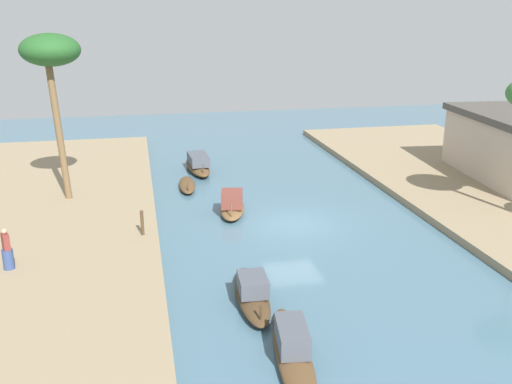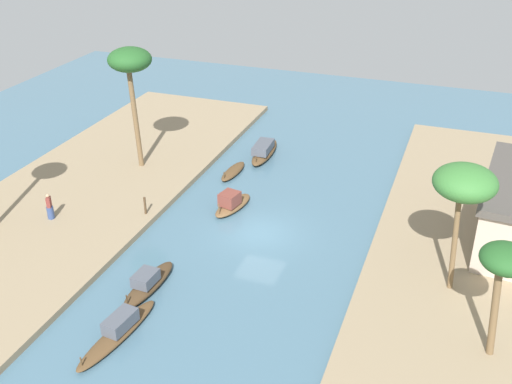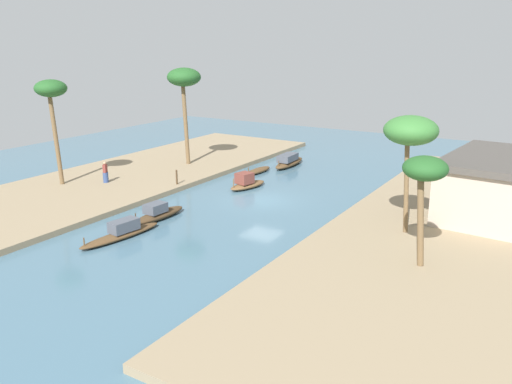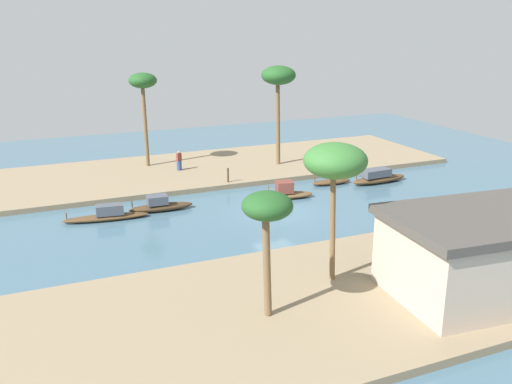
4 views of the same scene
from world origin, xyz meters
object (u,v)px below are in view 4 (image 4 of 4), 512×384
object	(u,v)px
sampan_with_red_awning	(160,205)
palm_tree_left_far	(143,85)
palm_tree_left_near	(278,78)
palm_tree_right_short	(335,162)
sampan_foreground	(331,182)
riverside_building	(491,252)
mooring_post	(228,175)
sampan_midstream	(378,177)
sampan_upstream_small	(287,192)
person_on_near_bank	(179,162)
palm_tree_right_tall	(267,211)
sampan_downstream_large	(107,215)

from	to	relation	value
sampan_with_red_awning	palm_tree_left_far	size ratio (longest dim) A/B	0.56
palm_tree_left_near	palm_tree_right_short	world-z (taller)	palm_tree_left_near
sampan_foreground	riverside_building	distance (m)	19.07
palm_tree_right_short	mooring_post	bearing A→B (deg)	-94.49
palm_tree_left_near	sampan_midstream	bearing A→B (deg)	124.73
sampan_upstream_small	palm_tree_left_near	world-z (taller)	palm_tree_left_near
palm_tree_left_near	person_on_near_bank	bearing A→B (deg)	-7.91
sampan_midstream	person_on_near_bank	xyz separation A→B (m)	(13.33, -8.46, 0.57)
sampan_with_red_awning	person_on_near_bank	bearing A→B (deg)	-110.90
sampan_foreground	palm_tree_left_far	size ratio (longest dim) A/B	0.43
sampan_with_red_awning	palm_tree_left_far	xyz separation A→B (m)	(-1.72, -11.06, 6.65)
sampan_with_red_awning	palm_tree_right_short	xyz separation A→B (m)	(-4.72, 13.79, 5.58)
person_on_near_bank	riverside_building	world-z (taller)	riverside_building
palm_tree_right_tall	palm_tree_right_short	xyz separation A→B (m)	(-4.17, -1.89, 1.11)
sampan_downstream_large	sampan_upstream_small	distance (m)	12.39
sampan_midstream	palm_tree_left_near	bearing A→B (deg)	-58.36
sampan_foreground	riverside_building	size ratio (longest dim) A/B	0.34
person_on_near_bank	palm_tree_left_far	xyz separation A→B (m)	(1.99, -2.67, 6.02)
sampan_downstream_large	sampan_midstream	size ratio (longest dim) A/B	1.09
person_on_near_bank	palm_tree_left_near	size ratio (longest dim) A/B	0.20
mooring_post	palm_tree_right_tall	world-z (taller)	palm_tree_right_tall
person_on_near_bank	palm_tree_left_near	distance (m)	10.56
sampan_midstream	palm_tree_right_tall	distance (m)	23.14
sampan_foreground	mooring_post	world-z (taller)	mooring_post
mooring_post	sampan_with_red_awning	bearing A→B (deg)	29.97
sampan_upstream_small	mooring_post	distance (m)	5.19
sampan_midstream	riverside_building	bearing A→B (deg)	66.42
palm_tree_left_far	riverside_building	bearing A→B (deg)	106.81
sampan_downstream_large	palm_tree_left_far	world-z (taller)	palm_tree_left_far
sampan_with_red_awning	sampan_foreground	bearing A→B (deg)	-173.06
palm_tree_right_short	riverside_building	xyz separation A→B (m)	(-5.71, 3.98, -3.72)
sampan_midstream	palm_tree_left_near	xyz separation A→B (m)	(5.07, -7.31, 7.05)
riverside_building	palm_tree_right_tall	bearing A→B (deg)	-6.95
mooring_post	palm_tree_right_tall	size ratio (longest dim) A/B	0.21
person_on_near_bank	palm_tree_right_short	distance (m)	22.75
person_on_near_bank	palm_tree_right_tall	size ratio (longest dim) A/B	0.30
sampan_midstream	person_on_near_bank	distance (m)	15.79
sampan_with_red_awning	palm_tree_right_short	world-z (taller)	palm_tree_right_short
sampan_upstream_small	sampan_foreground	world-z (taller)	sampan_upstream_small
palm_tree_right_tall	person_on_near_bank	bearing A→B (deg)	-97.50
mooring_post	palm_tree_right_tall	distance (m)	20.35
sampan_with_red_awning	person_on_near_bank	size ratio (longest dim) A/B	2.69
palm_tree_right_tall	palm_tree_right_short	size ratio (longest dim) A/B	0.81
palm_tree_right_short	riverside_building	distance (m)	7.89
sampan_with_red_awning	palm_tree_right_tall	xyz separation A→B (m)	(-0.54, 15.68, 4.47)
mooring_post	palm_tree_right_short	size ratio (longest dim) A/B	0.17
sampan_with_red_awning	person_on_near_bank	distance (m)	9.20
mooring_post	sampan_foreground	bearing A→B (deg)	161.03
palm_tree_right_short	palm_tree_right_tall	bearing A→B (deg)	24.41
palm_tree_right_tall	riverside_building	size ratio (longest dim) A/B	0.54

